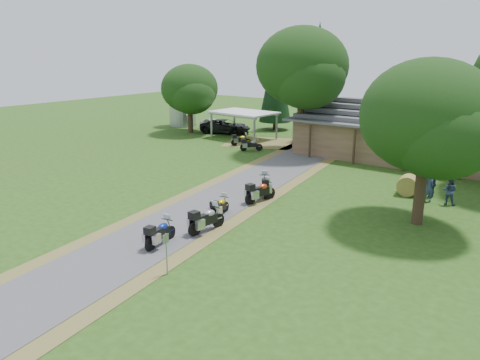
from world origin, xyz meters
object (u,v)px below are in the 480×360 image
Objects in this scene: motorcycle_row_e at (265,184)px; motorcycle_row_b at (207,218)px; motorcycle_row_c at (220,206)px; hay_bale at (408,185)px; silo at (182,98)px; carport at (244,125)px; car_white_sedan at (213,123)px; motorcycle_row_d at (260,190)px; motorcycle_row_a at (160,232)px; car_dark_suv at (225,123)px; motorcycle_carport_a at (241,139)px; motorcycle_carport_b at (251,144)px; lodge at (423,132)px.

motorcycle_row_b is at bearing 153.08° from motorcycle_row_e.
hay_bale is (7.17, 10.25, 0.03)m from motorcycle_row_c.
motorcycle_row_b reaches higher than motorcycle_row_e.
carport is (11.03, -2.53, -1.90)m from silo.
carport reaches higher than motorcycle_row_c.
silo reaches higher than car_white_sedan.
motorcycle_row_a is at bearing -168.22° from motorcycle_row_d.
carport is 6.08m from car_white_sedan.
car_dark_suv is 2.83× the size of motorcycle_row_b.
motorcycle_row_e is (-0.16, 4.76, 0.11)m from motorcycle_row_c.
car_white_sedan is 0.88× the size of car_dark_suv.
motorcycle_carport_a is 2.74m from motorcycle_carport_b.
carport is at bearing 63.87° from motorcycle_carport_a.
motorcycle_row_e is (-0.54, 1.30, -0.00)m from motorcycle_row_d.
motorcycle_row_b is (-4.12, -22.73, -1.72)m from lodge.
car_white_sedan is at bearing 155.54° from hay_bale.
silo is 1.02× the size of carport.
car_dark_suv is at bearing 8.89° from motorcycle_row_e.
silo is 3.10× the size of motorcycle_row_b.
silo is 3.73× the size of motorcycle_row_c.
motorcycle_row_a is (13.10, -24.84, -0.72)m from carport.
car_dark_suv reaches higher than hay_bale.
car_white_sedan is 26.52m from motorcycle_row_d.
silo is at bearing 98.32° from motorcycle_carport_a.
motorcycle_row_b reaches higher than motorcycle_row_a.
motorcycle_row_b is 1.20× the size of motorcycle_row_c.
car_dark_suv reaches higher than motorcycle_row_e.
motorcycle_row_a is 1.10× the size of motorcycle_carport_a.
car_white_sedan is 9.27m from motorcycle_carport_a.
car_dark_suv is at bearing 55.85° from motorcycle_row_d.
car_dark_suv is 24.41m from motorcycle_row_d.
motorcycle_row_e is at bearing -106.32° from motorcycle_carport_a.
hay_bale is at bearing -78.00° from motorcycle_carport_a.
motorcycle_row_a is 9.57m from motorcycle_row_e.
silo reaches higher than motorcycle_row_e.
car_dark_suv is 23.10m from motorcycle_row_e.
hay_bale is (15.77, -5.09, 0.01)m from motorcycle_carport_b.
hay_bale is at bearing -32.17° from motorcycle_row_d.
motorcycle_carport_a is at bearing 20.86° from motorcycle_row_c.
motorcycle_row_d reaches higher than motorcycle_row_c.
motorcycle_row_d is at bearing 11.18° from motorcycle_row_b.
motorcycle_row_d is at bearing -134.98° from hay_bale.
motorcycle_row_c is (-0.88, 2.19, -0.12)m from motorcycle_row_b.
car_white_sedan reaches higher than motorcycle_row_c.
motorcycle_row_d is at bearing 167.01° from motorcycle_row_e.
motorcycle_row_b is 1.01× the size of motorcycle_row_e.
motorcycle_row_c is (16.28, -21.29, -0.55)m from car_dark_suv.
motorcycle_carport_b reaches higher than motorcycle_carport_a.
motorcycle_carport_a is 19.22m from hay_bale.
motorcycle_row_e is at bearing -108.09° from lodge.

